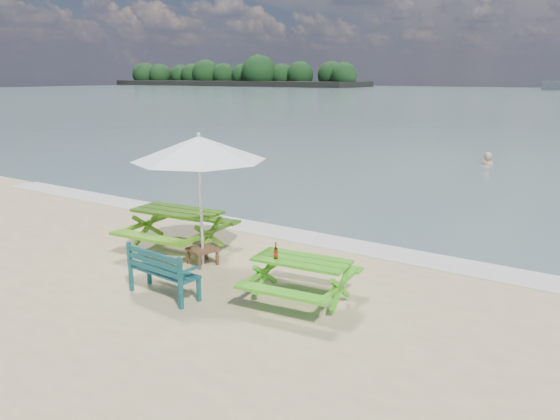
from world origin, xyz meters
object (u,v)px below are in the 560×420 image
Objects in this scene: swimmer at (486,175)px; side_table at (203,256)px; picnic_table_right at (301,281)px; park_bench at (164,281)px; picnic_table_left at (178,231)px; beer_bottle at (276,253)px; patio_umbrella at (199,148)px.

side_table is at bearing -95.70° from swimmer.
picnic_table_right is at bearing -10.52° from side_table.
park_bench is at bearing -93.51° from swimmer.
park_bench reaches higher than side_table.
swimmer is (1.51, 15.11, -0.57)m from side_table.
beer_bottle is (3.07, -1.02, 0.38)m from picnic_table_left.
swimmer is at bearing 84.30° from side_table.
patio_umbrella is 2.61m from beer_bottle.
picnic_table_left reaches higher than side_table.
patio_umbrella is at bearing 162.55° from beer_bottle.
picnic_table_left is 3.26m from beer_bottle.
picnic_table_left is at bearing -99.54° from swimmer.
swimmer is (-0.59, 15.77, -1.19)m from beer_bottle.
picnic_table_left is at bearing 166.69° from picnic_table_right.
park_bench is at bearing -152.52° from picnic_table_right.
patio_umbrella is (-0.49, 1.47, 1.94)m from park_bench.
patio_umbrella is 15.41m from swimmer.
park_bench is at bearing -153.40° from beer_bottle.
park_bench is at bearing -51.27° from picnic_table_left.
picnic_table_left reaches higher than park_bench.
beer_bottle is at bearing -18.28° from picnic_table_left.
picnic_table_right is at bearing 27.48° from park_bench.
patio_umbrella reaches higher than picnic_table_left.
picnic_table_left is at bearing 159.95° from side_table.
beer_bottle reaches higher than side_table.
picnic_table_left is at bearing 159.95° from patio_umbrella.
picnic_table_right is at bearing -86.57° from swimmer.
side_table is 2.02m from patio_umbrella.
picnic_table_left is 1.16× the size of swimmer.
park_bench is 16.63m from swimmer.
beer_bottle is at bearing -87.84° from swimmer.
beer_bottle is at bearing -17.45° from patio_umbrella.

